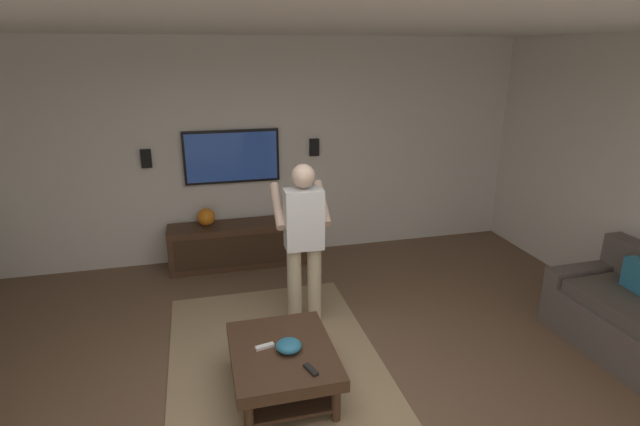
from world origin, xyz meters
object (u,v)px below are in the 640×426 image
Objects in this scene: bowl at (289,346)px; remote_black at (311,370)px; remote_white at (265,346)px; vase_round at (206,217)px; coffee_table at (283,360)px; media_console at (238,244)px; person_standing at (304,236)px; wall_speaker_left at (314,147)px; wall_speaker_right at (146,159)px; tv at (232,157)px.

bowl is 0.31m from remote_black.
vase_round is (2.57, 0.35, 0.25)m from remote_white.
bowl reaches higher than coffee_table.
media_console reaches higher than remote_black.
person_standing reaches higher than bowl.
wall_speaker_left is 1.00× the size of wall_speaker_right.
wall_speaker_left reaches higher than media_console.
tv is at bearing -90.75° from wall_speaker_right.
person_standing is (-1.80, -0.51, -0.43)m from tv.
person_standing is 1.45m from remote_black.
coffee_table is 2.57m from media_console.
remote_black is (-0.37, -0.28, 0.00)m from remote_white.
remote_white is at bearing -0.38° from tv.
wall_speaker_right is (0.25, 1.01, 1.11)m from media_console.
vase_round is (2.65, 0.53, 0.21)m from bowl.
tv reaches higher than vase_round.
person_standing is at bearing 18.10° from media_console.
remote_black is 0.68× the size of wall_speaker_left.
bowl is at bearing -129.79° from coffee_table.
wall_speaker_left reaches higher than bowl.
media_console is 1.52m from wall_speaker_right.
coffee_table is 3.22m from wall_speaker_right.
wall_speaker_right reaches higher than remote_white.
coffee_table is at bearing 50.21° from bowl.
remote_black is at bearing -154.74° from coffee_table.
remote_black reaches higher than coffee_table.
remote_black is (-0.33, -0.15, 0.12)m from coffee_table.
media_console is 2.90m from remote_black.
wall_speaker_left is at bearing -81.89° from vase_round.
remote_white is at bearing -172.21° from vase_round.
wall_speaker_left reaches higher than vase_round.
wall_speaker_right is at bearing 90.00° from wall_speaker_left.
remote_black is at bearing 115.40° from remote_white.
vase_round reaches higher than bowl.
person_standing reaches higher than remote_black.
vase_round is (0.05, 0.37, 0.39)m from media_console.
remote_white is 0.68× the size of wall_speaker_right.
bowl is at bearing 142.04° from remote_white.
coffee_table is at bearing 161.45° from wall_speaker_left.
remote_white is at bearing -160.28° from wall_speaker_right.
coffee_table is 4.55× the size of vase_round.
wall_speaker_left is at bearing -17.51° from bowl.
bowl is 0.92× the size of wall_speaker_right.
wall_speaker_left reaches higher than coffee_table.
bowl reaches higher than remote_white.
person_standing is at bearing 150.49° from remote_black.
person_standing is at bearing -21.67° from coffee_table.
media_console is 7.73× the size of vase_round.
tv reaches higher than coffee_table.
tv is at bearing 3.17° from bowl.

